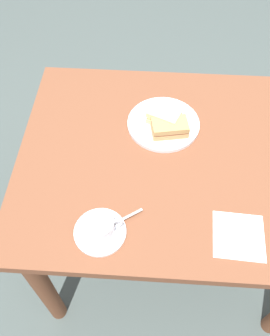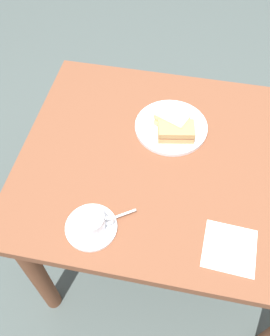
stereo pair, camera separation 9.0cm
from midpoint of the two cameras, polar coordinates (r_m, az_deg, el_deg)
The scene contains 9 objects.
ground_plane at distance 1.91m, azimuth 6.24°, elevation -12.60°, with size 6.00×6.00×0.00m, color #46514D.
dining_table at distance 1.36m, azimuth 8.60°, elevation -2.17°, with size 1.10×0.86×0.76m.
sandwich_plate at distance 1.33m, azimuth 7.61°, elevation 6.31°, with size 0.26×0.26×0.01m, color white.
sandwich_front at distance 1.31m, azimuth 7.75°, elevation 7.28°, with size 0.13×0.11×0.05m.
sandwich_back at distance 1.28m, azimuth 8.45°, elevation 5.59°, with size 0.14×0.10×0.05m.
coffee_saucer at distance 1.10m, azimuth -4.52°, elevation -9.35°, with size 0.16×0.16×0.01m, color silver.
coffee_cup at distance 1.07m, azimuth -4.56°, elevation -8.50°, with size 0.11×0.09×0.06m.
spoon at distance 1.10m, azimuth -0.68°, elevation -7.81°, with size 0.09×0.06×0.01m.
napkin at distance 1.12m, azimuth 16.87°, elevation -12.07°, with size 0.15×0.15×0.00m, color white.
Camera 2 is at (-0.01, -0.75, 1.75)m, focal length 38.95 mm.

